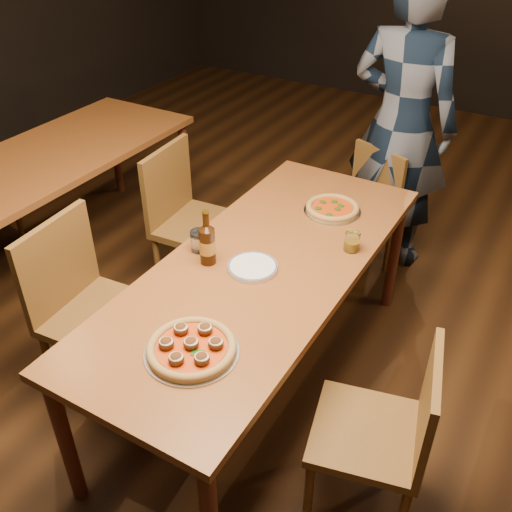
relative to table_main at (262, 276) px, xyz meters
The scene contains 14 objects.
ground 0.68m from the table_main, ahead, with size 9.00×9.00×0.00m, color black.
table_main is the anchor object (origin of this frame).
table_left 1.73m from the table_main, 169.99° to the left, with size 0.80×2.00×0.75m.
chair_main_nw 0.76m from the table_main, 145.74° to the right, with size 0.46×0.46×0.98m, color brown, non-canonical shape.
chair_main_sw 0.86m from the table_main, 144.68° to the left, with size 0.45×0.45×0.96m, color brown, non-canonical shape.
chair_main_e 0.81m from the table_main, 28.80° to the right, with size 0.41×0.41×0.88m, color brown, non-canonical shape.
chair_end 1.20m from the table_main, 90.10° to the left, with size 0.39×0.39×0.83m, color brown, non-canonical shape.
pizza_meatball 0.62m from the table_main, 84.48° to the right, with size 0.35×0.35×0.06m.
pizza_margherita 0.59m from the table_main, 81.99° to the left, with size 0.29×0.29×0.04m.
plate_stack 0.10m from the table_main, 101.93° to the right, with size 0.22×0.22×0.02m, color white.
beer_bottle 0.29m from the table_main, 152.20° to the right, with size 0.07×0.07×0.25m.
water_glass 0.33m from the table_main, behind, with size 0.08×0.08×0.10m, color white.
amber_glass 0.44m from the table_main, 45.13° to the left, with size 0.07×0.07×0.09m, color #AD8013.
diner 1.50m from the table_main, 85.21° to the left, with size 0.67×0.44×1.84m, color black.
Camera 1 is at (1.02, -1.79, 2.21)m, focal length 40.00 mm.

